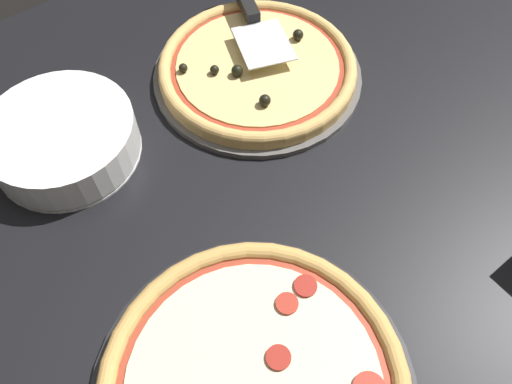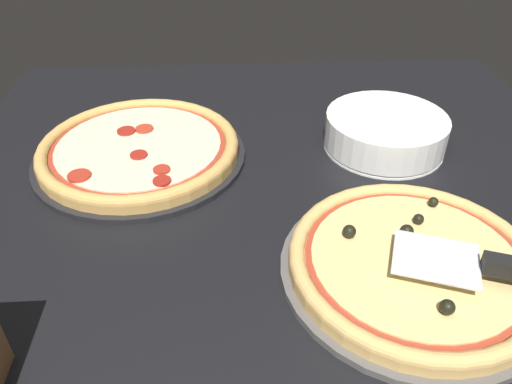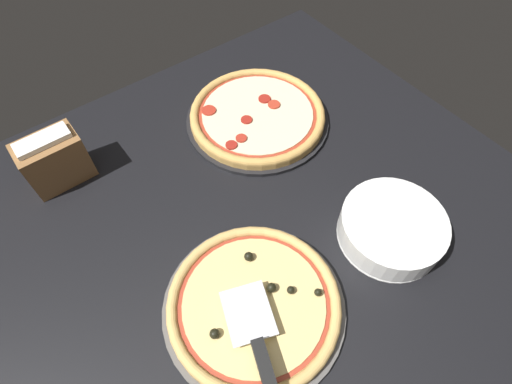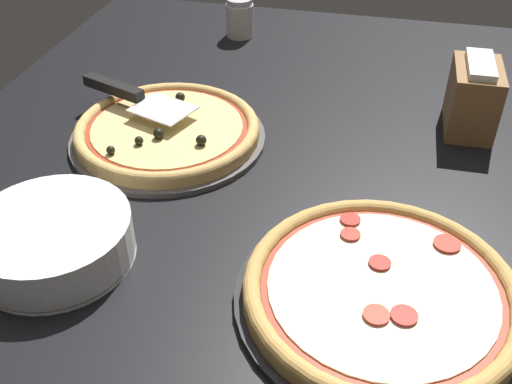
# 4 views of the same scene
# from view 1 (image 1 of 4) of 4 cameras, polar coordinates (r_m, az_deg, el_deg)

# --- Properties ---
(ground_plane) EXTENTS (1.42, 1.12, 0.04)m
(ground_plane) POSITION_cam_1_polar(r_m,az_deg,el_deg) (0.78, 6.01, 4.58)
(ground_plane) COLOR black
(pizza_pan_front) EXTENTS (0.34, 0.34, 0.01)m
(pizza_pan_front) POSITION_cam_1_polar(r_m,az_deg,el_deg) (0.85, 0.17, 13.24)
(pizza_pan_front) COLOR #565451
(pizza_pan_front) RESTS_ON ground_plane
(pizza_front) EXTENTS (0.32, 0.32, 0.04)m
(pizza_front) POSITION_cam_1_polar(r_m,az_deg,el_deg) (0.84, 0.17, 14.11)
(pizza_front) COLOR #DBAD60
(pizza_front) RESTS_ON pizza_pan_front
(serving_spatula) EXTENTS (0.13, 0.24, 0.02)m
(serving_spatula) POSITION_cam_1_polar(r_m,az_deg,el_deg) (0.90, -0.94, 20.41)
(serving_spatula) COLOR silver
(serving_spatula) RESTS_ON pizza_front
(plate_stack) EXTENTS (0.21, 0.21, 0.06)m
(plate_stack) POSITION_cam_1_polar(r_m,az_deg,el_deg) (0.78, -21.18, 5.68)
(plate_stack) COLOR white
(plate_stack) RESTS_ON ground_plane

